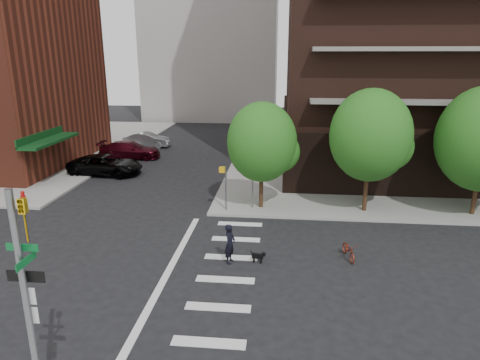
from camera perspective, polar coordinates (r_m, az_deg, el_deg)
ground at (r=18.53m, az=-11.43°, el=-12.45°), size 120.00×120.00×0.00m
sidewalk_ne at (r=42.77m, az=26.65°, el=2.80°), size 39.00×33.00×0.15m
crosswalk at (r=18.04m, az=-4.53°, el=-12.99°), size 3.85×13.00×0.01m
tree_a at (r=24.46m, az=2.93°, el=5.06°), size 4.00×4.00×5.90m
tree_b at (r=24.81m, az=16.99°, el=5.70°), size 4.50×4.50×6.65m
traffic_signal at (r=11.52m, az=-25.94°, el=-17.67°), size 0.90×0.75×6.00m
pedestrian_signal at (r=24.56m, az=-1.14°, el=-0.14°), size 2.18×0.67×2.60m
fire_hydrant at (r=29.23m, az=-26.97°, el=-1.93°), size 0.24×0.24×0.73m
parked_car_black at (r=34.13m, az=-17.49°, el=1.94°), size 2.89×5.68×1.54m
parked_car_maroon at (r=38.96m, az=-14.48°, el=3.90°), size 2.50×5.42×1.53m
parked_car_silver at (r=43.47m, az=-12.31°, el=5.27°), size 1.82×4.59×1.49m
scooter at (r=20.05m, az=14.31°, el=-9.03°), size 0.81×1.63×0.82m
dog_walker at (r=18.89m, az=-1.35°, el=-8.49°), size 0.74×0.57×1.80m
dog at (r=19.11m, az=2.45°, el=-10.10°), size 0.61×0.26×0.51m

